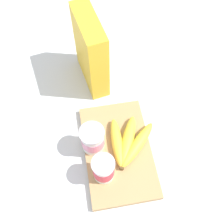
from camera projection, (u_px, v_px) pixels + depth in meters
The scene contains 6 objects.
ground_plane at pixel (118, 152), 0.88m from camera, with size 2.40×2.40×0.00m, color silver.
cutting_board at pixel (118, 151), 0.87m from camera, with size 0.34×0.21×0.02m, color tan.
cereal_box at pixel (91, 52), 0.92m from camera, with size 0.20×0.06×0.27m, color yellow.
yogurt_cup_front at pixel (104, 169), 0.78m from camera, with size 0.07×0.07×0.10m.
yogurt_cup_back at pixel (93, 139), 0.83m from camera, with size 0.07×0.07×0.10m.
banana_bunch at pixel (128, 142), 0.86m from camera, with size 0.18×0.15×0.03m.
Camera 1 is at (-0.32, 0.07, 0.83)m, focal length 44.19 mm.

